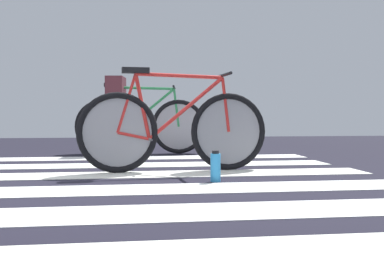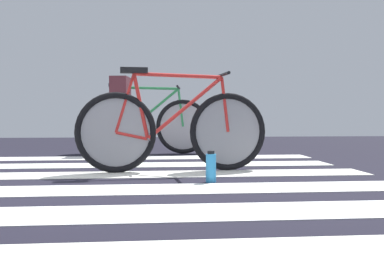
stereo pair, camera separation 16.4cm
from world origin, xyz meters
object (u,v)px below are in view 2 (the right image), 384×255
object	(u,v)px
cyclist_2_of_2	(121,104)
water_bottle	(211,167)
bicycle_2_of_2	(144,124)
bicycle_1_of_2	(173,129)

from	to	relation	value
cyclist_2_of_2	water_bottle	size ratio (longest dim) A/B	4.22
bicycle_2_of_2	water_bottle	size ratio (longest dim) A/B	7.18
bicycle_2_of_2	water_bottle	world-z (taller)	bicycle_2_of_2
bicycle_2_of_2	cyclist_2_of_2	xyz separation A→B (m)	(-0.31, 0.04, 0.27)
bicycle_2_of_2	bicycle_1_of_2	bearing A→B (deg)	-75.11
cyclist_2_of_2	water_bottle	world-z (taller)	cyclist_2_of_2
bicycle_1_of_2	water_bottle	size ratio (longest dim) A/B	7.20
bicycle_1_of_2	bicycle_2_of_2	world-z (taller)	same
bicycle_1_of_2	cyclist_2_of_2	size ratio (longest dim) A/B	1.71
bicycle_1_of_2	cyclist_2_of_2	distance (m)	2.10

